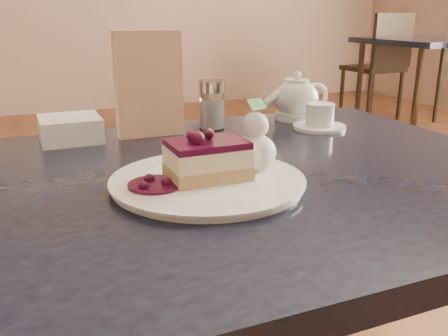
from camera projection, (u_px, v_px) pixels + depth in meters
name	position (u px, v px, depth m)	size (l,w,h in m)	color
main_table	(197.00, 220.00, 0.87)	(1.27, 0.86, 0.78)	black
dessert_plate	(208.00, 182.00, 0.80)	(0.31, 0.31, 0.01)	white
cheesecake_slice	(207.00, 160.00, 0.79)	(0.13, 0.09, 0.06)	tan
whipped_cream	(254.00, 152.00, 0.83)	(0.07, 0.07, 0.06)	white
berry_sauce	(155.00, 185.00, 0.76)	(0.08, 0.08, 0.01)	#440927
tea_set	(300.00, 103.00, 1.25)	(0.17, 0.24, 0.11)	white
menu_card	(149.00, 84.00, 1.09)	(0.15, 0.03, 0.23)	#FEE3B1
sugar_shaker	(212.00, 104.00, 1.17)	(0.06, 0.06, 0.11)	white
napkin_stack	(70.00, 129.00, 1.07)	(0.12, 0.12, 0.05)	white
bg_table_far_right	(425.00, 126.00, 4.36)	(1.17, 2.00, 1.33)	black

